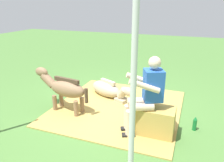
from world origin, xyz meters
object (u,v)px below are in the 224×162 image
(person_seated, at_px, (146,93))
(pony_standing, at_px, (64,88))
(hay_bale, at_px, (154,121))
(pony_lying, at_px, (109,90))
(tent_pole_left, at_px, (132,118))
(soda_bottle, at_px, (195,124))

(person_seated, distance_m, pony_standing, 1.79)
(hay_bale, relative_size, pony_lying, 0.52)
(pony_lying, relative_size, tent_pole_left, 0.59)
(tent_pole_left, bearing_deg, person_seated, -83.07)
(pony_lying, distance_m, soda_bottle, 2.16)
(soda_bottle, bearing_deg, hay_bale, 29.25)
(pony_standing, bearing_deg, pony_lying, -120.33)
(person_seated, xyz_separation_m, tent_pole_left, (-0.18, 1.49, 0.35))
(person_seated, bearing_deg, soda_bottle, -152.84)
(person_seated, height_order, pony_lying, person_seated)
(pony_lying, bearing_deg, person_seated, 132.60)
(person_seated, bearing_deg, tent_pole_left, 96.93)
(pony_standing, bearing_deg, tent_pole_left, 137.86)
(pony_lying, xyz_separation_m, soda_bottle, (-1.99, 0.84, -0.06))
(person_seated, height_order, tent_pole_left, tent_pole_left)
(tent_pole_left, bearing_deg, pony_standing, -42.14)
(hay_bale, xyz_separation_m, pony_standing, (1.90, -0.21, 0.27))
(pony_standing, xyz_separation_m, tent_pole_left, (-1.93, 1.75, 0.60))
(hay_bale, height_order, pony_standing, pony_standing)
(soda_bottle, xyz_separation_m, tent_pole_left, (0.65, 1.92, 0.99))
(hay_bale, bearing_deg, tent_pole_left, 90.95)
(person_seated, xyz_separation_m, pony_standing, (1.75, -0.26, -0.25))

